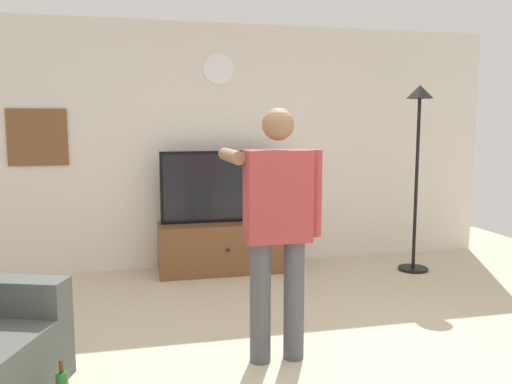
{
  "coord_description": "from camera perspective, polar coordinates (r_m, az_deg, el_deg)",
  "views": [
    {
      "loc": [
        -0.94,
        -2.83,
        1.58
      ],
      "look_at": [
        -0.02,
        1.2,
        1.05
      ],
      "focal_mm": 36.18,
      "sensor_mm": 36.0,
      "label": 1
    }
  ],
  "objects": [
    {
      "name": "back_wall",
      "position": [
        5.86,
        -3.69,
        5.04
      ],
      "size": [
        6.4,
        0.1,
        2.7
      ],
      "primitive_type": "cube",
      "color": "silver",
      "rests_on": "ground_plane"
    },
    {
      "name": "person_standing_nearer_lamp",
      "position": [
        3.41,
        2.34,
        -3.12
      ],
      "size": [
        0.61,
        0.78,
        1.7
      ],
      "color": "#4C4C51",
      "rests_on": "ground_plane"
    },
    {
      "name": "floor_lamp",
      "position": [
        5.81,
        17.48,
        5.56
      ],
      "size": [
        0.32,
        0.32,
        2.01
      ],
      "color": "black",
      "rests_on": "ground_plane"
    },
    {
      "name": "wall_clock",
      "position": [
        5.82,
        -4.2,
        13.42
      ],
      "size": [
        0.34,
        0.03,
        0.34
      ],
      "primitive_type": "cylinder",
      "rotation": [
        1.57,
        0.0,
        0.0
      ],
      "color": "white"
    },
    {
      "name": "television",
      "position": [
        5.59,
        -3.69,
        0.59
      ],
      "size": [
        1.34,
        0.07,
        0.77
      ],
      "color": "black",
      "rests_on": "tv_stand"
    },
    {
      "name": "framed_picture",
      "position": [
        5.82,
        -23.0,
        5.59
      ],
      "size": [
        0.59,
        0.04,
        0.59
      ],
      "primitive_type": "cube",
      "color": "brown"
    },
    {
      "name": "tv_stand",
      "position": [
        5.66,
        -3.56,
        -6.09
      ],
      "size": [
        1.4,
        0.52,
        0.54
      ],
      "color": "brown",
      "rests_on": "ground_plane"
    }
  ]
}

